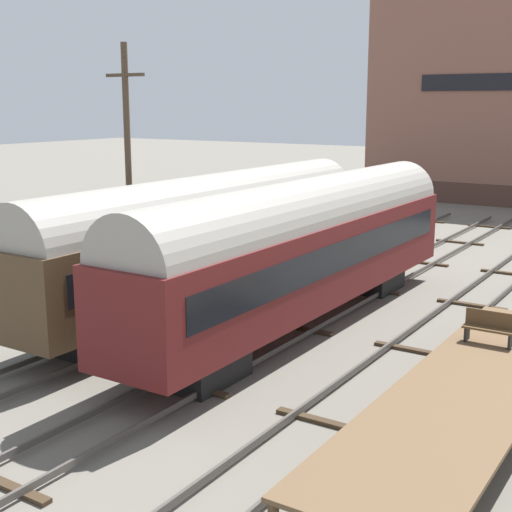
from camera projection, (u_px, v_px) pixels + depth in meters
ground_plane at (249, 355)px, 21.67m from camera, size 200.00×200.00×0.00m
track_left at (146, 328)px, 23.82m from camera, size 2.60×60.00×0.26m
track_middle at (249, 351)px, 21.64m from camera, size 2.60×60.00×0.26m
track_right at (376, 379)px, 19.45m from camera, size 2.60×60.00×0.26m
train_car_maroon at (305, 244)px, 23.89m from camera, size 2.90×17.99×5.06m
train_car_brown at (211, 232)px, 26.33m from camera, size 2.90×18.19×4.98m
station_platform at (471, 387)px, 16.89m from camera, size 3.09×13.72×0.99m
bench at (490, 327)px, 19.64m from camera, size 1.40×0.40×0.91m
person_worker at (147, 332)px, 20.75m from camera, size 0.32×0.32×1.62m
utility_pole at (129, 171)px, 26.75m from camera, size 1.80×0.24×9.67m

